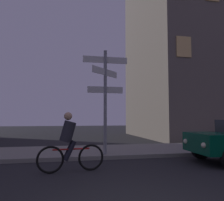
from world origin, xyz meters
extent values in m
cube|color=gray|center=(0.00, 6.45, 0.07)|extent=(40.00, 3.28, 0.14)
cylinder|color=gray|center=(0.42, 5.19, 2.05)|extent=(0.12, 0.12, 3.83)
cube|color=white|center=(0.42, 5.19, 3.62)|extent=(1.67, 0.03, 0.24)
cube|color=white|center=(0.42, 5.19, 3.15)|extent=(1.12, 1.12, 0.24)
cube|color=white|center=(0.42, 5.19, 2.49)|extent=(1.32, 0.03, 0.24)
cylinder|color=black|center=(3.73, 4.32, 0.32)|extent=(0.65, 0.26, 0.64)
sphere|color=#F9EFCC|center=(2.95, 2.93, 0.66)|extent=(0.16, 0.16, 0.16)
sphere|color=#F9EFCC|center=(3.02, 4.09, 0.66)|extent=(0.16, 0.16, 0.16)
torus|color=black|center=(-0.31, 3.31, 0.36)|extent=(0.72, 0.16, 0.72)
torus|color=black|center=(-1.40, 3.16, 0.36)|extent=(0.72, 0.16, 0.72)
cylinder|color=red|center=(-0.86, 3.23, 0.61)|extent=(1.00, 0.18, 0.04)
cylinder|color=#26262D|center=(-0.96, 3.22, 1.08)|extent=(0.49, 0.38, 0.61)
sphere|color=tan|center=(-0.96, 3.22, 1.50)|extent=(0.22, 0.22, 0.22)
cylinder|color=black|center=(-0.92, 3.31, 0.58)|extent=(0.35, 0.16, 0.55)
cylinder|color=black|center=(-0.89, 3.14, 0.58)|extent=(0.35, 0.16, 0.55)
cube|color=#6B6056|center=(9.51, 13.27, 6.77)|extent=(9.76, 9.09, 13.55)
cube|color=#F2C672|center=(5.61, 8.69, 5.52)|extent=(0.90, 0.06, 1.20)
camera|label=1|loc=(-1.08, -3.25, 1.46)|focal=37.37mm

